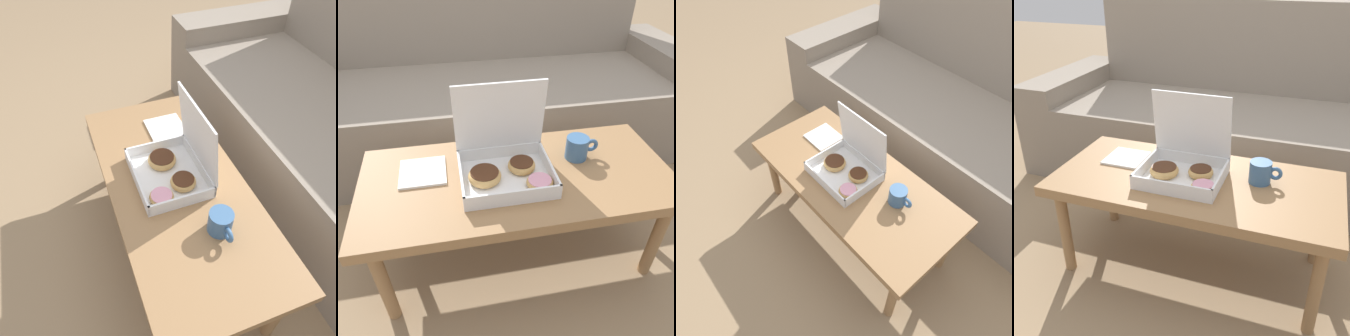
% 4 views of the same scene
% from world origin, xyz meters
% --- Properties ---
extents(ground_plane, '(12.00, 12.00, 0.00)m').
position_xyz_m(ground_plane, '(0.00, 0.00, 0.00)').
color(ground_plane, '#937756').
extents(coffee_table, '(1.08, 0.50, 0.42)m').
position_xyz_m(coffee_table, '(0.00, -0.08, 0.37)').
color(coffee_table, '#997047').
rests_on(coffee_table, ground_plane).
extents(pastry_box, '(0.31, 0.26, 0.31)m').
position_xyz_m(pastry_box, '(-0.04, -0.08, 0.47)').
color(pastry_box, white).
rests_on(pastry_box, coffee_table).
extents(coffee_mug, '(0.12, 0.08, 0.08)m').
position_xyz_m(coffee_mug, '(0.24, -0.02, 0.46)').
color(coffee_mug, '#3D6693').
rests_on(coffee_mug, coffee_table).
extents(napkin_stack, '(0.16, 0.16, 0.01)m').
position_xyz_m(napkin_stack, '(-0.32, -0.01, 0.42)').
color(napkin_stack, white).
rests_on(napkin_stack, coffee_table).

